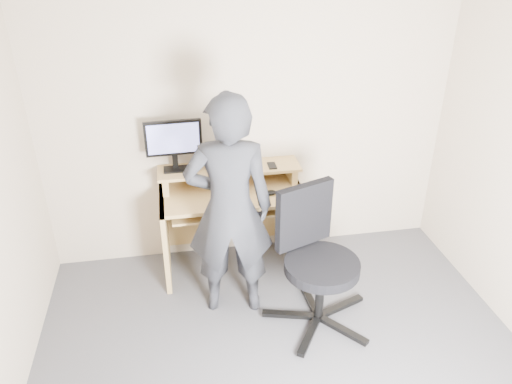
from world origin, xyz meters
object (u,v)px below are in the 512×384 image
object	(u,v)px
office_chair	(315,254)
person	(229,209)
monitor	(174,141)
desk	(231,209)

from	to	relation	value
office_chair	person	xyz separation A→B (m)	(-0.60, 0.24, 0.31)
person	office_chair	bearing A→B (deg)	164.92
monitor	person	bearing A→B (deg)	-64.21
desk	monitor	world-z (taller)	monitor
desk	monitor	xyz separation A→B (m)	(-0.44, 0.09, 0.62)
desk	person	bearing A→B (deg)	-98.24
monitor	office_chair	bearing A→B (deg)	-45.87
monitor	person	distance (m)	0.82
office_chair	person	bearing A→B (deg)	137.37
monitor	person	xyz separation A→B (m)	(0.36, -0.68, -0.29)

